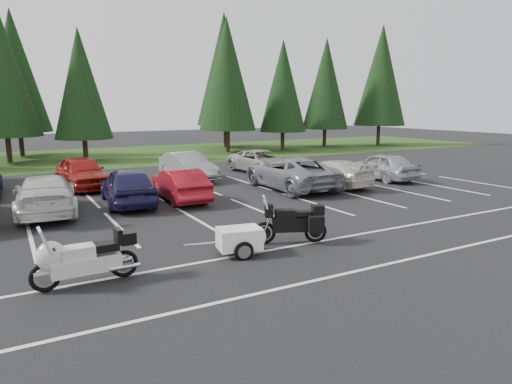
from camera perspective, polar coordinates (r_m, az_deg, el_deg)
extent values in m
plane|color=black|center=(15.74, -7.98, -4.33)|extent=(120.00, 120.00, 0.00)
cube|color=#203811|center=(38.80, -21.02, 4.03)|extent=(80.00, 16.00, 0.01)
cube|color=slate|center=(69.96, -21.53, 6.68)|extent=(70.00, 50.00, 0.02)
cube|color=silver|center=(17.56, -10.36, -2.80)|extent=(32.00, 16.00, 0.01)
cylinder|color=#332316|center=(37.20, -28.55, 5.20)|extent=(0.36, 0.36, 2.62)
cone|color=black|center=(37.18, -29.29, 13.23)|extent=(4.80, 4.80, 9.27)
cylinder|color=#332316|center=(36.33, -20.58, 5.43)|extent=(0.36, 0.36, 2.26)
cone|color=black|center=(36.24, -21.05, 12.54)|extent=(4.14, 4.14, 7.99)
cylinder|color=#332316|center=(40.36, -3.54, 6.86)|extent=(0.36, 0.36, 2.69)
cone|color=black|center=(40.36, -3.63, 14.50)|extent=(4.93, 4.93, 9.52)
cylinder|color=#332316|center=(42.78, 3.34, 6.84)|extent=(0.36, 0.36, 2.33)
cone|color=black|center=(42.72, 3.41, 13.08)|extent=(4.27, 4.27, 8.24)
cylinder|color=#332316|center=(46.59, 8.56, 7.15)|extent=(0.36, 0.36, 2.47)
cone|color=black|center=(46.55, 8.74, 13.23)|extent=(4.53, 4.53, 8.76)
cylinder|color=#332316|center=(49.53, 15.05, 7.32)|extent=(0.36, 0.36, 2.83)
cone|color=black|center=(49.55, 15.38, 13.87)|extent=(5.19, 5.19, 10.03)
cylinder|color=#332316|center=(41.81, -27.30, 5.85)|extent=(0.36, 0.36, 2.71)
cone|color=black|center=(41.81, -27.96, 13.26)|extent=(4.97, 4.97, 9.61)
cylinder|color=#332316|center=(45.44, -3.85, 7.49)|extent=(0.36, 0.36, 3.00)
cone|color=black|center=(45.50, -3.94, 15.05)|extent=(5.50, 5.50, 10.62)
imported|color=silver|center=(19.00, -24.77, -0.30)|extent=(2.57, 5.34, 1.50)
imported|color=#1C1A42|center=(19.67, -15.75, 0.76)|extent=(2.28, 4.80, 1.58)
imported|color=maroon|center=(20.00, -9.50, 0.92)|extent=(1.62, 4.30, 1.40)
imported|color=gray|center=(22.62, 4.35, 2.44)|extent=(2.81, 5.87, 1.61)
imported|color=beige|center=(23.62, 9.47, 2.35)|extent=(2.36, 4.83, 1.35)
imported|color=#9A9B9E|center=(26.37, 15.49, 3.14)|extent=(1.79, 4.43, 1.51)
imported|color=maroon|center=(24.30, -20.95, 2.30)|extent=(2.32, 4.83, 1.59)
imported|color=gray|center=(25.56, -8.51, 3.20)|extent=(2.00, 4.72, 1.52)
imported|color=#A39E95|center=(28.06, 0.64, 3.84)|extent=(2.68, 5.13, 1.38)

